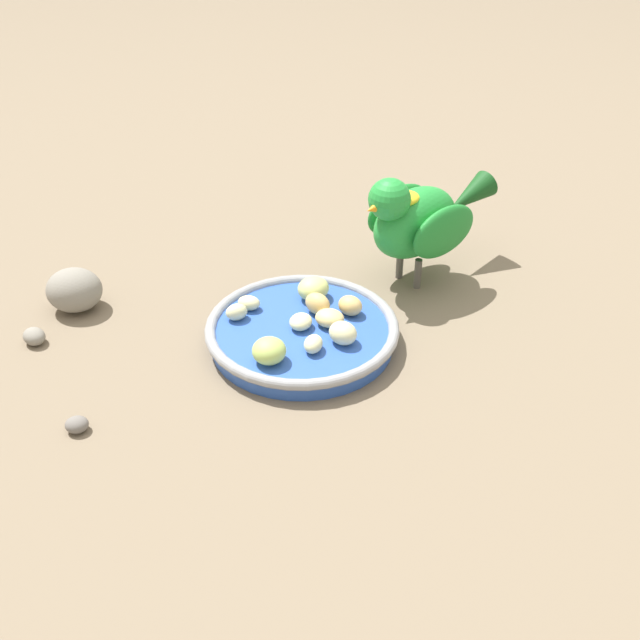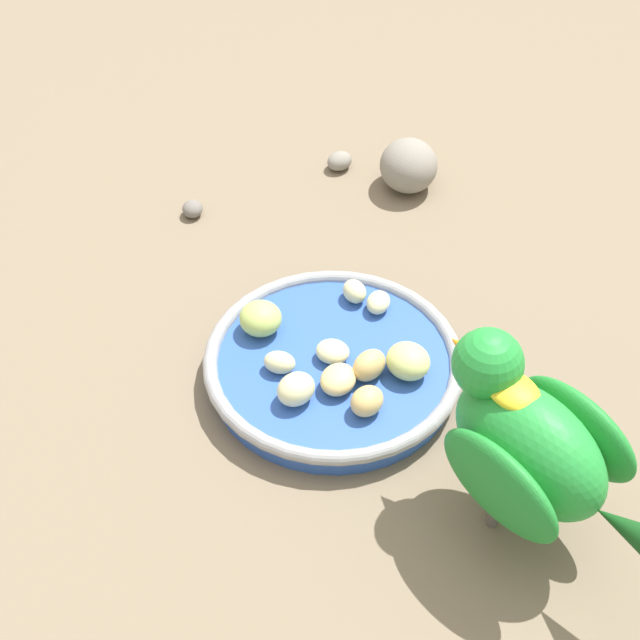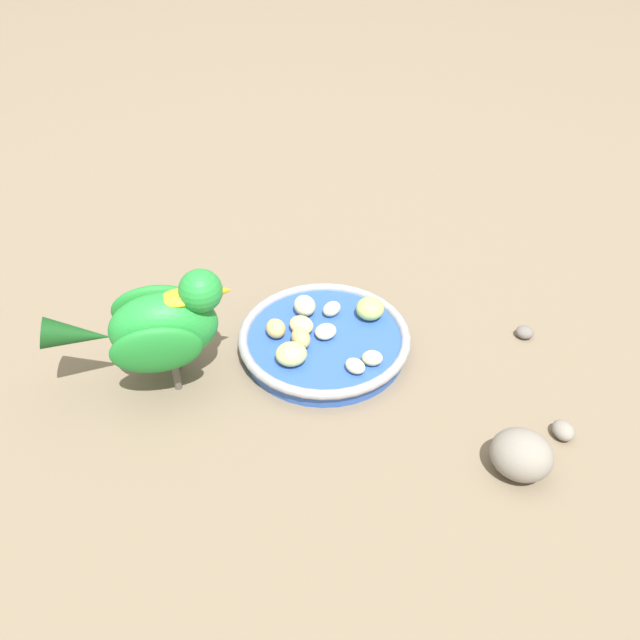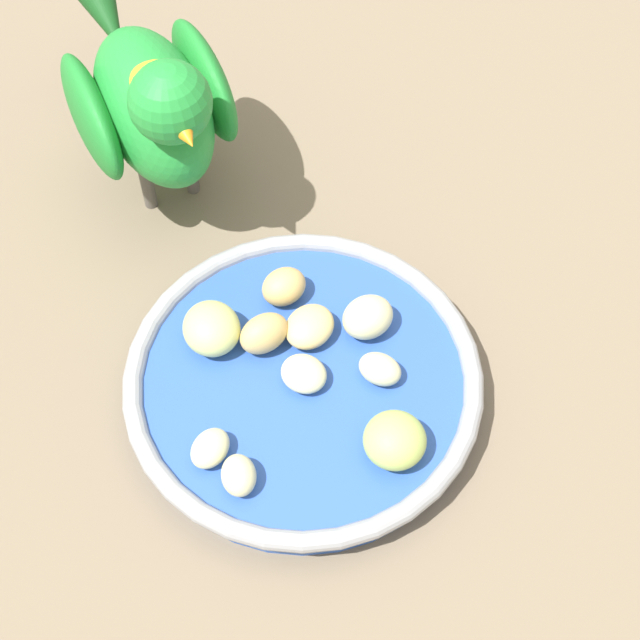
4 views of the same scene
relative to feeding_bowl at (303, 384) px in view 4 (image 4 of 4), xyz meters
name	(u,v)px [view 4 (image 4 of 4)]	position (x,y,z in m)	size (l,w,h in m)	color
ground_plane	(355,369)	(0.03, -0.02, -0.02)	(4.00, 4.00, 0.00)	#756651
feeding_bowl	(303,384)	(0.00, 0.00, 0.00)	(0.22, 0.22, 0.03)	#2D56B7
apple_piece_0	(380,369)	(0.02, -0.04, 0.02)	(0.03, 0.02, 0.02)	beige
apple_piece_1	(311,323)	(0.03, 0.01, 0.02)	(0.03, 0.03, 0.02)	#E5C67F
apple_piece_2	(264,333)	(0.01, 0.03, 0.02)	(0.03, 0.02, 0.03)	tan
apple_piece_3	(284,287)	(0.05, 0.03, 0.02)	(0.03, 0.02, 0.02)	tan
apple_piece_4	(304,374)	(0.00, 0.00, 0.01)	(0.03, 0.02, 0.02)	beige
apple_piece_5	(210,448)	(-0.07, 0.03, 0.01)	(0.03, 0.02, 0.02)	beige
apple_piece_6	(395,440)	(-0.02, -0.07, 0.02)	(0.04, 0.04, 0.03)	#B2CC66
apple_piece_7	(212,328)	(0.00, 0.06, 0.02)	(0.04, 0.03, 0.03)	#C6D17A
apple_piece_8	(239,475)	(-0.08, 0.01, 0.02)	(0.02, 0.02, 0.02)	beige
apple_piece_9	(366,316)	(0.05, -0.02, 0.02)	(0.03, 0.03, 0.02)	beige
parrot	(150,97)	(0.12, 0.15, 0.07)	(0.17, 0.18, 0.15)	#59544C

